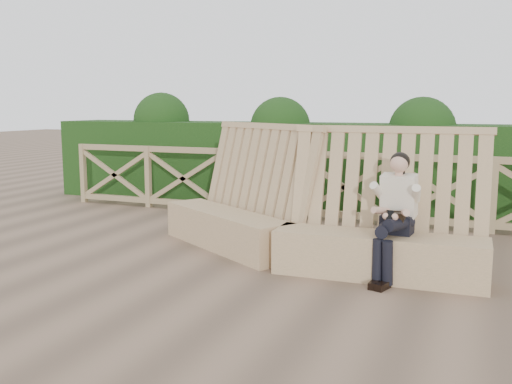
% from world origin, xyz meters
% --- Properties ---
extents(ground, '(60.00, 60.00, 0.00)m').
position_xyz_m(ground, '(0.00, 0.00, 0.00)').
color(ground, brown).
rests_on(ground, ground).
extents(bench, '(4.21, 1.85, 1.61)m').
position_xyz_m(bench, '(0.03, 1.13, 0.40)').
color(bench, '#9A8158').
rests_on(bench, ground).
extents(woman, '(0.38, 0.78, 1.33)m').
position_xyz_m(woman, '(1.18, 0.79, 0.73)').
color(woman, black).
rests_on(woman, ground).
extents(guardrail, '(10.10, 0.09, 1.10)m').
position_xyz_m(guardrail, '(0.00, 3.50, 0.55)').
color(guardrail, olive).
rests_on(guardrail, ground).
extents(hedge, '(12.00, 1.20, 1.50)m').
position_xyz_m(hedge, '(0.00, 4.70, 0.75)').
color(hedge, black).
rests_on(hedge, ground).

